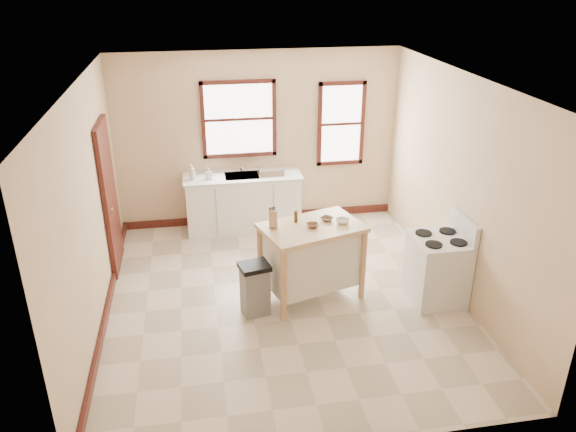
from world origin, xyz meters
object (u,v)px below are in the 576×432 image
at_px(bowl_a, 313,225).
at_px(dish_rack, 271,172).
at_px(pepper_grinder, 296,217).
at_px(knife_block, 273,219).
at_px(soap_bottle_b, 208,174).
at_px(kitchen_island, 311,261).
at_px(trash_bin, 255,289).
at_px(bowl_c, 343,221).
at_px(bowl_b, 327,219).
at_px(gas_stove, 438,259).
at_px(soap_bottle_a, 192,172).

bearing_deg(bowl_a, dish_rack, 95.62).
relative_size(dish_rack, pepper_grinder, 2.68).
bearing_deg(pepper_grinder, knife_block, -163.90).
distance_m(soap_bottle_b, bowl_a, 2.44).
bearing_deg(soap_bottle_b, kitchen_island, -73.54).
relative_size(pepper_grinder, trash_bin, 0.22).
height_order(kitchen_island, bowl_c, bowl_c).
height_order(soap_bottle_b, bowl_b, soap_bottle_b).
relative_size(pepper_grinder, bowl_b, 0.98).
bearing_deg(trash_bin, soap_bottle_b, 87.50).
height_order(kitchen_island, gas_stove, gas_stove).
xyz_separation_m(bowl_c, gas_stove, (1.17, -0.36, -0.46)).
distance_m(soap_bottle_b, bowl_c, 2.62).
relative_size(soap_bottle_b, trash_bin, 0.26).
bearing_deg(soap_bottle_a, kitchen_island, -46.22).
distance_m(kitchen_island, pepper_grinder, 0.62).
bearing_deg(kitchen_island, gas_stove, -29.35).
relative_size(kitchen_island, pepper_grinder, 8.18).
xyz_separation_m(dish_rack, pepper_grinder, (0.03, -1.98, 0.11)).
height_order(bowl_b, gas_stove, gas_stove).
bearing_deg(bowl_b, bowl_c, -33.75).
xyz_separation_m(knife_block, bowl_a, (0.48, -0.08, -0.08)).
xyz_separation_m(kitchen_island, bowl_a, (0.00, -0.03, 0.52)).
relative_size(soap_bottle_b, dish_rack, 0.44).
bearing_deg(bowl_c, dish_rack, 106.04).
relative_size(bowl_b, gas_stove, 0.14).
bearing_deg(soap_bottle_a, gas_stove, -29.78).
bearing_deg(trash_bin, bowl_a, 5.95).
bearing_deg(knife_block, soap_bottle_b, 112.36).
bearing_deg(knife_block, bowl_a, -6.62).
bearing_deg(knife_block, gas_stove, -7.70).
bearing_deg(gas_stove, kitchen_island, 167.55).
xyz_separation_m(knife_block, trash_bin, (-0.28, -0.34, -0.76)).
relative_size(soap_bottle_a, gas_stove, 0.21).
distance_m(pepper_grinder, trash_bin, 1.03).
relative_size(bowl_a, bowl_b, 1.03).
xyz_separation_m(kitchen_island, gas_stove, (1.56, -0.34, 0.07)).
height_order(soap_bottle_b, knife_block, knife_block).
relative_size(bowl_b, bowl_c, 0.91).
bearing_deg(knife_block, kitchen_island, -2.89).
xyz_separation_m(soap_bottle_b, kitchen_island, (1.19, -2.10, -0.51)).
bearing_deg(knife_block, dish_rack, 85.81).
distance_m(soap_bottle_a, soap_bottle_b, 0.25).
bearing_deg(bowl_b, bowl_a, -143.51).
xyz_separation_m(soap_bottle_a, bowl_a, (1.44, -2.16, -0.02)).
bearing_deg(kitchen_island, soap_bottle_b, 102.62).
bearing_deg(soap_bottle_b, bowl_b, -67.51).
distance_m(soap_bottle_b, trash_bin, 2.52).
bearing_deg(dish_rack, trash_bin, -86.89).
distance_m(kitchen_island, gas_stove, 1.60).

